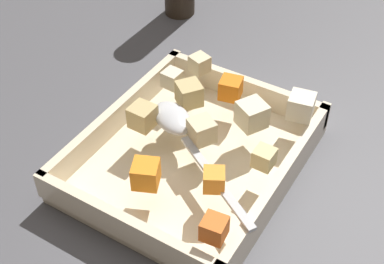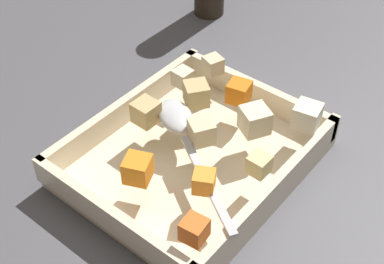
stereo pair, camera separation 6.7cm
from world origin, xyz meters
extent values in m
plane|color=#4C4C51|center=(0.00, 0.00, 0.00)|extent=(4.00, 4.00, 0.00)
cube|color=beige|center=(0.00, 0.01, 0.01)|extent=(0.30, 0.25, 0.01)
cube|color=beige|center=(0.00, -0.12, 0.03)|extent=(0.30, 0.01, 0.04)
cube|color=beige|center=(0.00, 0.13, 0.03)|extent=(0.30, 0.01, 0.04)
cube|color=beige|center=(-0.14, 0.01, 0.03)|extent=(0.01, 0.25, 0.04)
cube|color=beige|center=(0.15, 0.01, 0.03)|extent=(0.01, 0.25, 0.04)
cube|color=orange|center=(0.12, 0.10, 0.07)|extent=(0.03, 0.03, 0.03)
cube|color=orange|center=(-0.09, 0.01, 0.07)|extent=(0.03, 0.03, 0.03)
cube|color=orange|center=(0.06, 0.07, 0.06)|extent=(0.03, 0.03, 0.02)
cube|color=orange|center=(0.10, 0.00, 0.07)|extent=(0.04, 0.04, 0.03)
cube|color=beige|center=(-0.12, -0.06, 0.06)|extent=(0.03, 0.03, 0.02)
cube|color=tan|center=(-0.05, -0.03, 0.07)|extent=(0.04, 0.04, 0.03)
cube|color=beige|center=(-0.06, 0.06, 0.07)|extent=(0.05, 0.05, 0.03)
cube|color=#E0CC89|center=(0.00, 0.10, 0.06)|extent=(0.02, 0.02, 0.02)
cube|color=tan|center=(0.02, -0.06, 0.07)|extent=(0.03, 0.03, 0.03)
cube|color=beige|center=(0.00, 0.02, 0.07)|extent=(0.04, 0.04, 0.03)
cube|color=silver|center=(-0.11, 0.10, 0.07)|extent=(0.04, 0.04, 0.03)
cube|color=beige|center=(-0.07, -0.07, 0.06)|extent=(0.03, 0.03, 0.02)
ellipsoid|color=silver|center=(-0.01, -0.03, 0.06)|extent=(0.07, 0.08, 0.02)
cube|color=silver|center=(0.05, 0.07, 0.05)|extent=(0.09, 0.14, 0.01)
camera|label=1|loc=(0.43, 0.26, 0.52)|focal=50.63mm
camera|label=2|loc=(0.39, 0.32, 0.52)|focal=50.63mm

